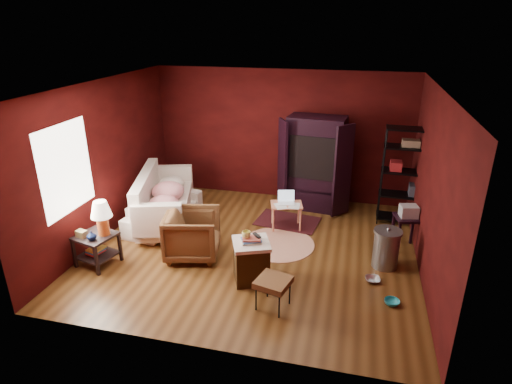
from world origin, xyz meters
TOP-DOWN VIEW (x-y plane):
  - room at (-0.04, -0.01)m, footprint 5.54×5.04m
  - sofa at (-1.97, 0.63)m, footprint 0.77×1.92m
  - armchair at (-0.94, -0.45)m, footprint 0.97×1.01m
  - pet_bowl_steel at (2.02, -0.53)m, footprint 0.24×0.09m
  - pet_bowl_turquoise at (2.28, -1.06)m, footprint 0.22×0.09m
  - vase at (-2.31, -1.22)m, footprint 0.15×0.16m
  - mug at (0.13, -0.94)m, footprint 0.16×0.14m
  - side_table at (-2.29, -1.03)m, footprint 0.68×0.68m
  - sofa_cushions at (-1.98, 0.61)m, footprint 1.47×2.37m
  - hamper at (0.20, -0.92)m, footprint 0.70×0.70m
  - footstool at (0.66, -1.51)m, footprint 0.53×0.53m
  - rug_round at (0.39, 0.27)m, footprint 1.71×1.71m
  - rug_oriental at (0.40, 1.20)m, footprint 1.30×0.96m
  - laptop_desk at (0.41, 0.94)m, footprint 0.67×0.57m
  - tv_armoire at (0.80, 2.02)m, footprint 1.53×0.91m
  - wire_shelving at (2.59, 1.71)m, footprint 0.94×0.43m
  - small_stand at (2.57, 0.65)m, footprint 0.49×0.49m
  - trash_can at (2.21, -0.04)m, footprint 0.53×0.53m

SIDE VIEW (x-z plane):
  - rug_round at x=0.39m, z-range 0.00..0.01m
  - rug_oriental at x=0.40m, z-range 0.01..0.02m
  - pet_bowl_turquoise at x=2.28m, z-range 0.00..0.22m
  - pet_bowl_steel at x=2.02m, z-range 0.00..0.23m
  - trash_can at x=2.21m, z-range -0.02..0.68m
  - hamper at x=0.20m, z-range -0.03..0.72m
  - sofa at x=-1.97m, z-range 0.00..0.73m
  - footstool at x=0.66m, z-range 0.16..0.61m
  - armchair at x=-0.94m, z-range 0.00..0.88m
  - laptop_desk at x=0.41m, z-range 0.09..0.81m
  - sofa_cushions at x=-1.98m, z-range -0.01..0.92m
  - vase at x=-2.31m, z-range 0.53..0.68m
  - small_stand at x=2.57m, z-range 0.20..1.02m
  - side_table at x=-2.29m, z-range 0.11..1.21m
  - mug at x=0.13m, z-range 0.73..0.86m
  - tv_armoire at x=0.80m, z-range 0.04..1.99m
  - wire_shelving at x=2.59m, z-range 0.09..2.00m
  - room at x=-0.04m, z-range -0.02..2.82m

